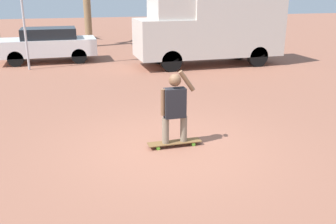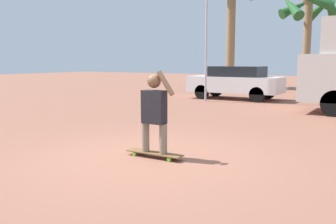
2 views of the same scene
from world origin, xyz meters
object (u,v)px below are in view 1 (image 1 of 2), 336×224
at_px(person_skateboarder, 175,104).
at_px(camper_van, 211,25).
at_px(skateboard, 175,143).
at_px(parked_car_white, 48,44).

relative_size(person_skateboarder, camper_van, 0.24).
height_order(skateboard, parked_car_white, parked_car_white).
relative_size(skateboard, person_skateboarder, 0.75).
height_order(camper_van, parked_car_white, camper_van).
height_order(person_skateboarder, parked_car_white, person_skateboarder).
xyz_separation_m(skateboard, camper_van, (4.08, 8.10, 1.62)).
distance_m(person_skateboarder, parked_car_white, 11.02).
bearing_deg(person_skateboarder, parked_car_white, 103.72).
bearing_deg(skateboard, parked_car_white, 103.73).
relative_size(skateboard, parked_car_white, 0.27).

